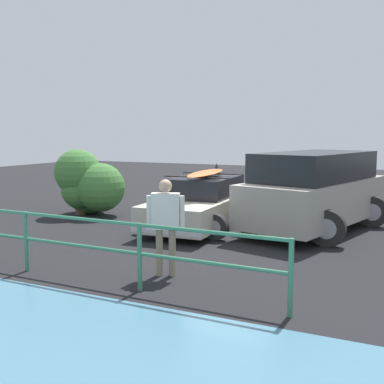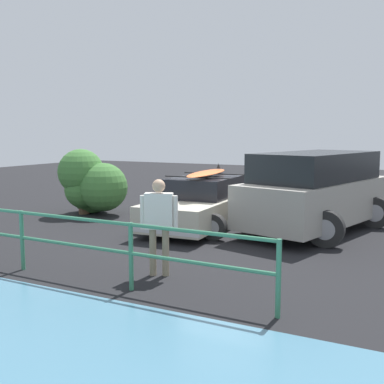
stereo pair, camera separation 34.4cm
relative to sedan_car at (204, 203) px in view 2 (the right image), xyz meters
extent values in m
cube|color=black|center=(-0.74, 0.38, -0.61)|extent=(44.00, 44.00, 0.02)
cube|color=#B7B29E|center=(0.00, 0.05, -0.14)|extent=(1.84, 4.35, 0.59)
cube|color=black|center=(0.01, -0.13, 0.40)|extent=(1.54, 2.12, 0.49)
cube|color=silver|center=(-0.10, 2.14, -0.32)|extent=(1.68, 0.18, 0.14)
cube|color=silver|center=(0.10, -2.05, -0.32)|extent=(1.68, 0.18, 0.14)
cylinder|color=black|center=(-0.90, 1.33, -0.30)|extent=(0.59, 0.18, 0.59)
cylinder|color=#99999E|center=(-0.90, 1.33, -0.30)|extent=(0.33, 0.19, 0.33)
cylinder|color=black|center=(0.77, 1.41, -0.30)|extent=(0.59, 0.18, 0.59)
cylinder|color=#99999E|center=(0.77, 1.41, -0.30)|extent=(0.33, 0.19, 0.33)
cylinder|color=black|center=(-0.78, -1.32, -0.30)|extent=(0.59, 0.18, 0.59)
cylinder|color=#99999E|center=(-0.78, -1.32, -0.30)|extent=(0.33, 0.19, 0.33)
cylinder|color=black|center=(0.90, -1.24, -0.30)|extent=(0.59, 0.18, 0.59)
cylinder|color=#99999E|center=(0.90, -1.24, -0.30)|extent=(0.33, 0.19, 0.33)
cylinder|color=black|center=(-0.02, 0.44, 0.69)|extent=(1.72, 0.11, 0.03)
cylinder|color=black|center=(0.03, -0.69, 0.69)|extent=(1.72, 0.11, 0.03)
ellipsoid|color=orange|center=(-0.01, -0.17, 0.75)|extent=(0.92, 2.64, 0.09)
cone|color=black|center=(0.13, -1.20, 0.87)|extent=(0.10, 0.10, 0.14)
cube|color=#9E998E|center=(-2.65, -0.69, 0.15)|extent=(2.89, 4.83, 0.99)
cube|color=black|center=(-2.65, -0.69, 0.97)|extent=(2.50, 3.83, 0.67)
cylinder|color=black|center=(-3.23, -2.98, 0.25)|extent=(0.72, 0.34, 0.70)
cylinder|color=black|center=(-3.23, 0.86, -0.21)|extent=(0.77, 0.22, 0.77)
cylinder|color=#99999E|center=(-3.23, 0.86, -0.21)|extent=(0.43, 0.23, 0.43)
cylinder|color=black|center=(-1.41, 0.40, -0.21)|extent=(0.77, 0.22, 0.77)
cylinder|color=#99999E|center=(-1.41, 0.40, -0.21)|extent=(0.43, 0.23, 0.43)
cylinder|color=black|center=(-3.89, -1.77, -0.21)|extent=(0.77, 0.22, 0.77)
cylinder|color=#99999E|center=(-3.89, -1.77, -0.21)|extent=(0.43, 0.23, 0.43)
cylinder|color=black|center=(-2.07, -2.23, -0.21)|extent=(0.77, 0.22, 0.77)
cylinder|color=#99999E|center=(-2.07, -2.23, -0.21)|extent=(0.43, 0.23, 0.43)
cylinder|color=gray|center=(-1.29, 4.10, -0.20)|extent=(0.12, 0.12, 0.79)
cylinder|color=gray|center=(-1.09, 4.18, -0.20)|extent=(0.12, 0.12, 0.79)
cube|color=silver|center=(-1.19, 4.14, 0.49)|extent=(0.50, 0.34, 0.60)
sphere|color=#D6A884|center=(-1.19, 4.14, 0.91)|extent=(0.22, 0.22, 0.22)
cylinder|color=silver|center=(-1.45, 4.03, 0.47)|extent=(0.08, 0.08, 0.56)
cylinder|color=silver|center=(-0.94, 4.24, 0.47)|extent=(0.08, 0.08, 0.56)
cylinder|color=#387F5B|center=(-3.51, 5.02, -0.08)|extent=(0.07, 0.07, 1.04)
cylinder|color=#387F5B|center=(-1.21, 4.98, -0.08)|extent=(0.07, 0.07, 1.04)
cylinder|color=#387F5B|center=(1.09, 4.93, -0.08)|extent=(0.07, 0.07, 1.04)
cylinder|color=#387F5B|center=(1.09, 4.93, 0.41)|extent=(9.21, 0.23, 0.06)
cylinder|color=#387F5B|center=(1.09, 4.93, -0.03)|extent=(9.21, 0.23, 0.06)
cylinder|color=brown|center=(3.94, -0.09, -0.40)|extent=(0.32, 0.32, 0.40)
sphere|color=#427A38|center=(3.24, -0.11, 0.22)|extent=(1.38, 1.38, 1.38)
sphere|color=#427A38|center=(3.85, 0.02, 0.13)|extent=(1.09, 1.09, 1.09)
sphere|color=#427A38|center=(3.93, 0.01, 0.64)|extent=(1.33, 1.33, 1.33)
sphere|color=#427A38|center=(3.88, -0.37, -0.01)|extent=(1.24, 1.24, 1.24)
camera|label=1|loc=(-4.96, 10.97, 1.79)|focal=45.00mm
camera|label=2|loc=(-5.27, 10.82, 1.79)|focal=45.00mm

